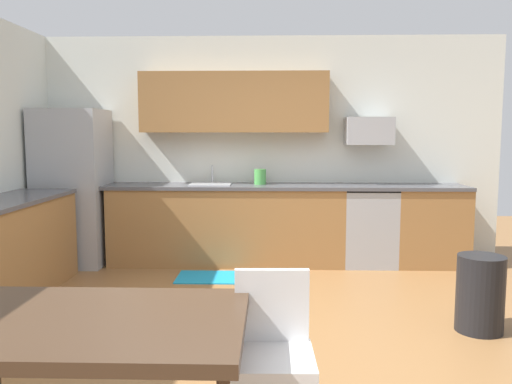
{
  "coord_description": "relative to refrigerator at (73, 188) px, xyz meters",
  "views": [
    {
      "loc": [
        0.14,
        -3.77,
        1.54
      ],
      "look_at": [
        0.0,
        1.0,
        1.0
      ],
      "focal_mm": 36.55,
      "sensor_mm": 36.0,
      "label": 1
    }
  ],
  "objects": [
    {
      "name": "refrigerator",
      "position": [
        0.0,
        0.0,
        0.0
      ],
      "size": [
        0.76,
        0.7,
        1.81
      ],
      "primitive_type": "cube",
      "color": "#9EA0A5",
      "rests_on": "ground"
    },
    {
      "name": "countertop_left",
      "position": [
        -0.12,
        -1.42,
        0.01
      ],
      "size": [
        0.64,
        2.0,
        0.04
      ],
      "primitive_type": "cube",
      "color": "#4C4C51",
      "rests_on": "cabinet_run_left"
    },
    {
      "name": "floor_mat",
      "position": [
        1.66,
        -0.57,
        -0.9
      ],
      "size": [
        0.7,
        0.5,
        0.01
      ],
      "primitive_type": "cube",
      "color": "#198CBF",
      "rests_on": "ground"
    },
    {
      "name": "cabinet_run_left",
      "position": [
        -0.12,
        -1.42,
        -0.46
      ],
      "size": [
        0.6,
        2.0,
        0.9
      ],
      "primitive_type": "cube",
      "color": "olive",
      "rests_on": "ground"
    },
    {
      "name": "dining_table",
      "position": [
        1.51,
        -3.81,
        -0.23
      ],
      "size": [
        1.4,
        0.9,
        0.73
      ],
      "color": "#422D1E",
      "rests_on": "ground"
    },
    {
      "name": "trash_bin",
      "position": [
        3.95,
        -2.01,
        -0.61
      ],
      "size": [
        0.36,
        0.36,
        0.6
      ],
      "primitive_type": "cylinder",
      "color": "black",
      "rests_on": "ground"
    },
    {
      "name": "sink_faucet",
      "position": [
        1.61,
        0.26,
        0.13
      ],
      "size": [
        0.02,
        0.02,
        0.24
      ],
      "primitive_type": "cylinder",
      "color": "#B2B5BA",
      "rests_on": "countertop_back"
    },
    {
      "name": "chair_near_table",
      "position": [
        2.33,
        -3.51,
        -0.4
      ],
      "size": [
        0.41,
        0.41,
        0.85
      ],
      "color": "white",
      "rests_on": "ground"
    },
    {
      "name": "kettle",
      "position": [
        2.19,
        0.13,
        0.11
      ],
      "size": [
        0.14,
        0.14,
        0.2
      ],
      "primitive_type": "cylinder",
      "color": "#4CA54C",
      "rests_on": "countertop_back"
    },
    {
      "name": "sink_basin",
      "position": [
        1.61,
        0.08,
        -0.03
      ],
      "size": [
        0.48,
        0.4,
        0.14
      ],
      "primitive_type": "cube",
      "color": "#A5A8AD",
      "rests_on": "countertop_back"
    },
    {
      "name": "oven_range",
      "position": [
        3.46,
        0.08,
        -0.45
      ],
      "size": [
        0.6,
        0.6,
        0.91
      ],
      "color": "#999BA0",
      "rests_on": "ground"
    },
    {
      "name": "ground_plane",
      "position": [
        2.18,
        -2.22,
        -0.91
      ],
      "size": [
        12.0,
        12.0,
        0.0
      ],
      "primitive_type": "plane",
      "color": "olive"
    },
    {
      "name": "wall_back",
      "position": [
        2.18,
        0.43,
        0.44
      ],
      "size": [
        5.8,
        0.1,
        2.7
      ],
      "primitive_type": "cube",
      "color": "silver",
      "rests_on": "ground"
    },
    {
      "name": "countertop_back",
      "position": [
        2.18,
        0.08,
        0.01
      ],
      "size": [
        4.8,
        0.64,
        0.04
      ],
      "primitive_type": "cube",
      "color": "#4C4C51",
      "rests_on": "cabinet_run_back"
    },
    {
      "name": "cabinet_run_back_right",
      "position": [
        4.17,
        0.08,
        -0.46
      ],
      "size": [
        0.82,
        0.6,
        0.9
      ],
      "primitive_type": "cube",
      "color": "olive",
      "rests_on": "ground"
    },
    {
      "name": "microwave",
      "position": [
        3.46,
        0.18,
        0.66
      ],
      "size": [
        0.54,
        0.36,
        0.32
      ],
      "primitive_type": "cube",
      "color": "#9EA0A5"
    },
    {
      "name": "upper_cabinets_back",
      "position": [
        1.88,
        0.21,
        0.99
      ],
      "size": [
        2.2,
        0.34,
        0.7
      ],
      "primitive_type": "cube",
      "color": "olive"
    },
    {
      "name": "cabinet_run_back",
      "position": [
        1.8,
        0.08,
        -0.46
      ],
      "size": [
        2.73,
        0.6,
        0.9
      ],
      "primitive_type": "cube",
      "color": "olive",
      "rests_on": "ground"
    }
  ]
}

